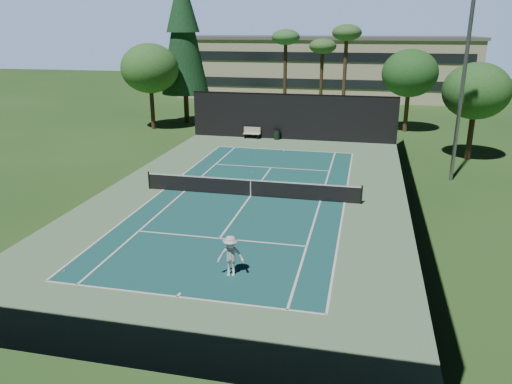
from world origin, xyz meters
The scene contains 22 objects.
ground centered at (0.00, 0.00, 0.00)m, with size 160.00×160.00×0.00m, color #274E1D.
apron_slab centered at (0.00, 0.00, 0.01)m, with size 18.00×32.00×0.01m, color #62885F.
court_surface centered at (0.00, 0.00, 0.01)m, with size 10.97×23.77×0.01m, color #1A5352.
court_lines centered at (0.00, 0.00, 0.02)m, with size 11.07×23.87×0.01m.
tennis_net centered at (0.00, 0.00, 0.56)m, with size 12.90×0.10×1.10m.
fence centered at (0.00, 0.06, 2.01)m, with size 18.04×32.05×4.03m.
player centered at (1.49, -9.79, 0.85)m, with size 1.10×0.63×1.71m, color silver.
tennis_ball_a centered at (-5.23, -10.99, 0.04)m, with size 0.07×0.07×0.07m, color #BBD831.
tennis_ball_b centered at (-0.28, 1.53, 0.03)m, with size 0.06×0.06×0.06m, color gold.
tennis_ball_c centered at (-1.04, 4.84, 0.03)m, with size 0.06×0.06×0.06m, color #D2E434.
tennis_ball_d centered at (-2.35, 2.00, 0.04)m, with size 0.07×0.07×0.07m, color #BEDB31.
park_bench centered at (-3.55, 15.68, 0.55)m, with size 1.50×0.45×1.02m.
trash_bin centered at (-1.28, 15.70, 0.48)m, with size 0.56×0.56×0.95m.
pine_tree centered at (-12.00, 22.00, 9.55)m, with size 4.80×4.80×15.00m.
palm_a centered at (-2.00, 24.00, 8.19)m, with size 2.80×2.80×9.32m.
palm_b centered at (1.50, 26.00, 7.36)m, with size 2.80×2.80×8.42m.
palm_c centered at (4.00, 23.00, 8.60)m, with size 2.80×2.80×9.77m.
decid_tree_a centered at (10.00, 22.00, 5.42)m, with size 5.12×5.12×7.62m.
decid_tree_b centered at (14.00, 12.00, 5.08)m, with size 4.80×4.80×7.14m.
decid_tree_c centered at (-14.00, 18.00, 5.76)m, with size 5.44×5.44×8.09m.
campus_building centered at (0.00, 45.98, 4.21)m, with size 40.50×12.50×8.30m.
light_pole centered at (12.00, 6.00, 6.46)m, with size 0.90×0.25×12.22m.
Camera 1 is at (6.38, -27.11, 9.48)m, focal length 35.00 mm.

